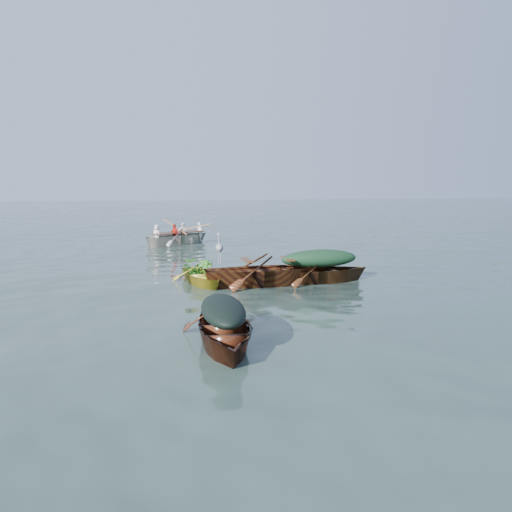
{
  "coord_description": "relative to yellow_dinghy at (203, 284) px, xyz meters",
  "views": [
    {
      "loc": [
        -3.18,
        -12.77,
        2.89
      ],
      "look_at": [
        -0.3,
        3.13,
        0.5
      ],
      "focal_mm": 35.0,
      "sensor_mm": 36.0,
      "label": 1
    }
  ],
  "objects": [
    {
      "name": "green_tarp_cover",
      "position": [
        3.36,
        -0.4,
        0.74
      ],
      "size": [
        2.34,
        0.87,
        0.52
      ],
      "primitive_type": "ellipsoid",
      "rotation": [
        0.0,
        0.0,
        1.64
      ],
      "color": "#16361A",
      "rests_on": "green_tarp_boat"
    },
    {
      "name": "thwart_benches",
      "position": [
        1.8,
        -0.51,
        0.61
      ],
      "size": [
        2.51,
        1.06,
        0.04
      ],
      "primitive_type": null,
      "rotation": [
        0.0,
        0.0,
        1.63
      ],
      "color": "#4B2611",
      "rests_on": "open_wooden_boat"
    },
    {
      "name": "dark_tarp_cover",
      "position": [
        -0.04,
        -5.54,
        0.68
      ],
      "size": [
        0.78,
        2.08,
        0.4
      ],
      "primitive_type": "ellipsoid",
      "rotation": [
        0.0,
        0.0,
        -0.0
      ],
      "color": "black",
      "rests_on": "dark_covered_boat"
    },
    {
      "name": "open_wooden_boat",
      "position": [
        1.8,
        -0.51,
        0.0
      ],
      "size": [
        5.01,
        1.82,
        1.19
      ],
      "primitive_type": "imported",
      "rotation": [
        0.0,
        0.0,
        1.63
      ],
      "color": "brown",
      "rests_on": "ground"
    },
    {
      "name": "yellow_dinghy",
      "position": [
        0.0,
        0.0,
        0.0
      ],
      "size": [
        2.07,
        3.29,
        0.82
      ],
      "primitive_type": "imported",
      "rotation": [
        0.0,
        0.0,
        0.26
      ],
      "color": "gold",
      "rests_on": "ground"
    },
    {
      "name": "rowed_boat",
      "position": [
        -0.42,
        9.3,
        0.0
      ],
      "size": [
        4.53,
        3.63,
        1.09
      ],
      "primitive_type": "imported",
      "rotation": [
        0.0,
        0.0,
        2.15
      ],
      "color": "silver",
      "rests_on": "ground"
    },
    {
      "name": "green_tarp_boat",
      "position": [
        3.36,
        -0.4,
        0.0
      ],
      "size": [
        4.25,
        1.58,
        0.96
      ],
      "primitive_type": "imported",
      "rotation": [
        0.0,
        0.0,
        1.64
      ],
      "color": "#482910",
      "rests_on": "ground"
    },
    {
      "name": "ground",
      "position": [
        2.18,
        -1.36,
        0.0
      ],
      "size": [
        140.0,
        140.0,
        0.0
      ],
      "primitive_type": "plane",
      "color": "#30443C",
      "rests_on": "ground"
    },
    {
      "name": "heron",
      "position": [
        0.52,
        0.19,
        0.87
      ],
      "size": [
        0.37,
        0.46,
        0.92
      ],
      "primitive_type": null,
      "rotation": [
        0.0,
        0.0,
        0.26
      ],
      "color": "#95999D",
      "rests_on": "yellow_dinghy"
    },
    {
      "name": "oars",
      "position": [
        -0.42,
        9.3,
        0.58
      ],
      "size": [
        1.93,
        2.5,
        0.06
      ],
      "primitive_type": null,
      "rotation": [
        0.0,
        0.0,
        2.15
      ],
      "color": "#A0633C",
      "rests_on": "rowed_boat"
    },
    {
      "name": "rowers",
      "position": [
        -0.42,
        9.3,
        0.93
      ],
      "size": [
        3.32,
        2.76,
        0.76
      ],
      "primitive_type": "imported",
      "rotation": [
        0.0,
        0.0,
        2.15
      ],
      "color": "silver",
      "rests_on": "rowed_boat"
    },
    {
      "name": "dark_covered_boat",
      "position": [
        -0.04,
        -5.54,
        0.0
      ],
      "size": [
        1.42,
        3.78,
        0.95
      ],
      "primitive_type": "imported",
      "rotation": [
        0.0,
        0.0,
        -0.0
      ],
      "color": "#532413",
      "rests_on": "ground"
    },
    {
      "name": "dinghy_weeds",
      "position": [
        -0.12,
        0.54,
        0.71
      ],
      "size": [
        0.91,
        1.05,
        0.6
      ],
      "primitive_type": "imported",
      "rotation": [
        0.0,
        0.0,
        0.26
      ],
      "color": "#38751E",
      "rests_on": "yellow_dinghy"
    }
  ]
}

